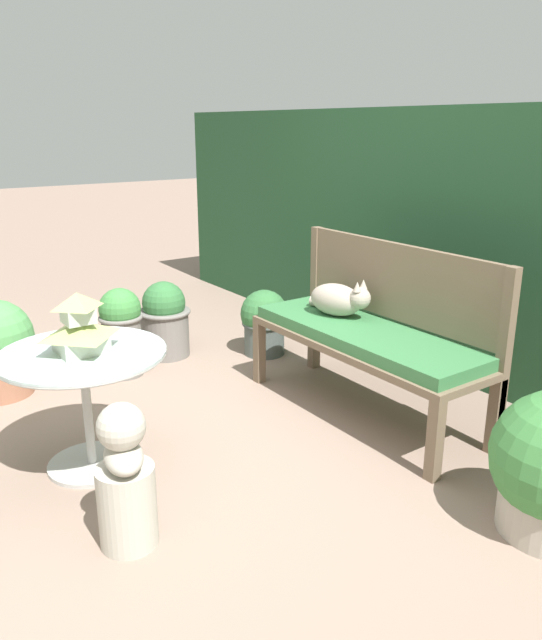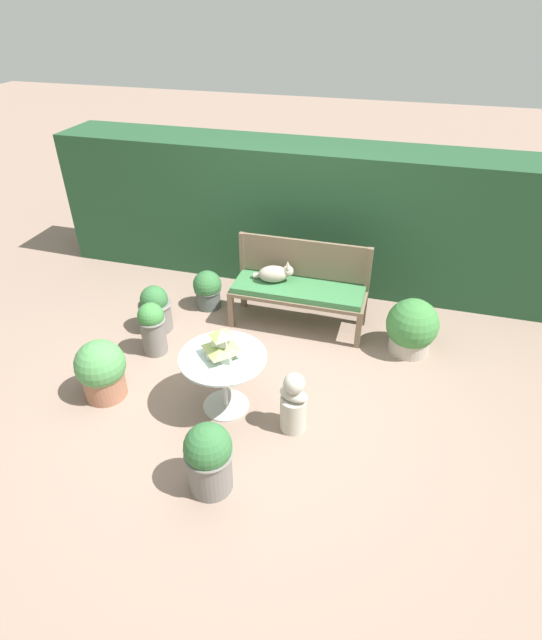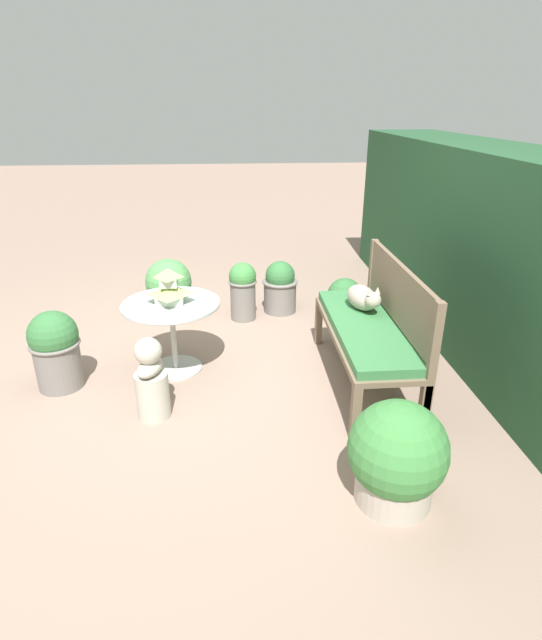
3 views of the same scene
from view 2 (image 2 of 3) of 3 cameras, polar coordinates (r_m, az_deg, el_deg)
name	(u,v)px [view 2 (image 2 of 3)]	position (r m, az deg, el deg)	size (l,w,h in m)	color
ground	(250,385)	(4.98, -2.46, -7.38)	(30.00, 30.00, 0.00)	gray
foliage_hedge_back	(306,214)	(6.52, 3.97, 12.03)	(6.40, 0.84, 1.72)	#234C2D
garden_bench	(298,292)	(5.57, 3.12, 3.16)	(1.51, 0.51, 0.51)	brown
bench_backrest	(304,263)	(5.65, 3.75, 6.55)	(1.51, 0.06, 0.97)	brown
cat	(275,274)	(5.58, 0.45, 5.33)	(0.47, 0.28, 0.24)	#A89989
patio_table	(223,367)	(4.46, -5.46, -5.39)	(0.78, 0.78, 0.60)	#B7B7B2
pagoda_birdhouse	(222,345)	(4.31, -5.64, -2.86)	(0.29, 0.29, 0.28)	#B2BCA8
garden_bust	(293,404)	(4.37, 2.58, -9.57)	(0.29, 0.23, 0.61)	#B7B2A3
potted_plant_path_edge	(208,289)	(6.06, -7.26, 3.51)	(0.34, 0.34, 0.48)	#4C5651
potted_plant_table_far	(209,457)	(3.93, -7.12, -15.32)	(0.38, 0.38, 0.63)	slate
potted_plant_hedge_corner	(152,327)	(5.36, -13.40, -0.75)	(0.29, 0.29, 0.60)	slate
potted_plant_bench_left	(412,328)	(5.45, 15.78, -0.87)	(0.55, 0.55, 0.61)	#ADA393
potted_plant_patio_mid	(155,309)	(5.74, -13.07, 1.27)	(0.38, 0.38, 0.55)	slate
potted_plant_table_near	(101,370)	(4.94, -18.81, -5.44)	(0.47, 0.47, 0.60)	#9E664C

